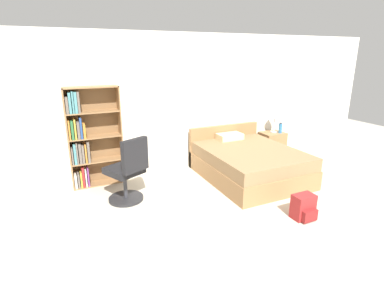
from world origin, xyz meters
name	(u,v)px	position (x,y,z in m)	size (l,w,h in m)	color
ground_plane	(308,255)	(0.00, 0.00, 0.00)	(14.00, 14.00, 0.00)	#BCB29E
wall_back	(191,102)	(0.00, 3.23, 1.30)	(9.00, 0.06, 2.60)	silver
bookshelf	(88,139)	(-2.00, 3.05, 0.84)	(0.88, 0.27, 1.71)	olive
bed	(248,162)	(0.68, 2.21, 0.29)	(1.57, 1.93, 0.81)	olive
office_chair	(128,172)	(-1.55, 2.15, 0.49)	(0.66, 0.70, 1.05)	#232326
nightstand	(272,145)	(1.85, 2.95, 0.28)	(0.51, 0.42, 0.56)	olive
table_lamp	(275,115)	(1.88, 2.96, 0.95)	(0.21, 0.21, 0.51)	#B2B2B7
water_bottle	(280,128)	(1.96, 2.85, 0.67)	(0.08, 0.08, 0.23)	teal
backpack_red	(304,207)	(0.54, 0.64, 0.17)	(0.31, 0.27, 0.35)	maroon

